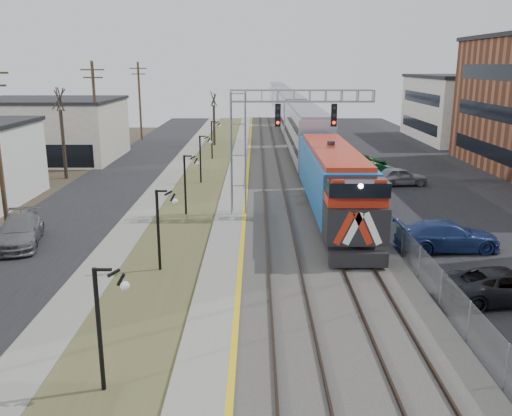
{
  "coord_description": "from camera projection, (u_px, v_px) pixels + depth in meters",
  "views": [
    {
      "loc": [
        0.65,
        -6.54,
        9.63
      ],
      "look_at": [
        0.64,
        20.01,
        2.6
      ],
      "focal_mm": 38.0,
      "sensor_mm": 36.0,
      "label": 1
    }
  ],
  "objects": [
    {
      "name": "street_west",
      "position": [
        102.0,
        191.0,
        42.62
      ],
      "size": [
        7.0,
        120.0,
        0.04
      ],
      "primitive_type": "cube",
      "color": "black",
      "rests_on": "ground"
    },
    {
      "name": "sidewalk",
      "position": [
        159.0,
        191.0,
        42.62
      ],
      "size": [
        2.0,
        120.0,
        0.08
      ],
      "primitive_type": "cube",
      "color": "gray",
      "rests_on": "ground"
    },
    {
      "name": "grass_median",
      "position": [
        197.0,
        191.0,
        42.62
      ],
      "size": [
        4.0,
        120.0,
        0.06
      ],
      "primitive_type": "cube",
      "color": "#4A502A",
      "rests_on": "ground"
    },
    {
      "name": "platform",
      "position": [
        235.0,
        190.0,
        42.59
      ],
      "size": [
        2.0,
        120.0,
        0.24
      ],
      "primitive_type": "cube",
      "color": "gray",
      "rests_on": "ground"
    },
    {
      "name": "ballast_bed",
      "position": [
        299.0,
        190.0,
        42.6
      ],
      "size": [
        8.0,
        120.0,
        0.2
      ],
      "primitive_type": "cube",
      "color": "#595651",
      "rests_on": "ground"
    },
    {
      "name": "parking_lot",
      "position": [
        451.0,
        191.0,
        42.61
      ],
      "size": [
        16.0,
        120.0,
        0.04
      ],
      "primitive_type": "cube",
      "color": "black",
      "rests_on": "ground"
    },
    {
      "name": "platform_edge",
      "position": [
        246.0,
        188.0,
        42.56
      ],
      "size": [
        0.24,
        120.0,
        0.01
      ],
      "primitive_type": "cube",
      "color": "gold",
      "rests_on": "platform"
    },
    {
      "name": "track_near",
      "position": [
        273.0,
        188.0,
        42.55
      ],
      "size": [
        1.58,
        120.0,
        0.15
      ],
      "color": "#2D2119",
      "rests_on": "ballast_bed"
    },
    {
      "name": "track_far",
      "position": [
        318.0,
        188.0,
        42.55
      ],
      "size": [
        1.58,
        120.0,
        0.15
      ],
      "color": "#2D2119",
      "rests_on": "ballast_bed"
    },
    {
      "name": "train",
      "position": [
        289.0,
        112.0,
        79.16
      ],
      "size": [
        3.0,
        108.65,
        5.33
      ],
      "color": "#1458A4",
      "rests_on": "ground"
    },
    {
      "name": "signal_gantry",
      "position": [
        265.0,
        131.0,
        34.42
      ],
      "size": [
        9.0,
        1.07,
        8.15
      ],
      "color": "gray",
      "rests_on": "ground"
    },
    {
      "name": "lampposts",
      "position": [
        159.0,
        229.0,
        25.96
      ],
      "size": [
        0.14,
        62.14,
        4.0
      ],
      "color": "black",
      "rests_on": "ground"
    },
    {
      "name": "fence",
      "position": [
        352.0,
        181.0,
        42.42
      ],
      "size": [
        0.04,
        120.0,
        1.6
      ],
      "primitive_type": "cube",
      "color": "gray",
      "rests_on": "ground"
    },
    {
      "name": "bare_trees",
      "position": [
        99.0,
        150.0,
        45.72
      ],
      "size": [
        12.3,
        42.3,
        5.95
      ],
      "color": "#382D23",
      "rests_on": "ground"
    },
    {
      "name": "car_lot_c",
      "position": [
        506.0,
        287.0,
        22.54
      ],
      "size": [
        5.19,
        2.73,
        1.39
      ],
      "primitive_type": "imported",
      "rotation": [
        0.0,
        0.0,
        1.66
      ],
      "color": "black",
      "rests_on": "ground"
    },
    {
      "name": "car_lot_d",
      "position": [
        447.0,
        236.0,
        28.8
      ],
      "size": [
        5.58,
        2.53,
        1.59
      ],
      "primitive_type": "imported",
      "rotation": [
        0.0,
        0.0,
        1.63
      ],
      "color": "navy",
      "rests_on": "ground"
    },
    {
      "name": "car_lot_e",
      "position": [
        400.0,
        177.0,
        44.4
      ],
      "size": [
        4.59,
        2.32,
        1.5
      ],
      "primitive_type": "imported",
      "rotation": [
        0.0,
        0.0,
        1.7
      ],
      "color": "gray",
      "rests_on": "ground"
    },
    {
      "name": "car_lot_f",
      "position": [
        374.0,
        171.0,
        46.86
      ],
      "size": [
        4.79,
        2.78,
        1.49
      ],
      "primitive_type": "imported",
      "rotation": [
        0.0,
        0.0,
        1.85
      ],
      "color": "#0E4824",
      "rests_on": "ground"
    },
    {
      "name": "car_street_b",
      "position": [
        19.0,
        232.0,
        29.69
      ],
      "size": [
        3.4,
        5.66,
        1.54
      ],
      "primitive_type": "imported",
      "rotation": [
        0.0,
        0.0,
        0.25
      ],
      "color": "slate",
      "rests_on": "ground"
    },
    {
      "name": "car_lot_g",
      "position": [
        364.0,
        161.0,
        52.07
      ],
      "size": [
        4.6,
        2.13,
        1.3
      ],
      "primitive_type": "imported",
      "rotation": [
        0.0,
        0.0,
        1.64
      ],
      "color": "#0C3C11",
      "rests_on": "ground"
    }
  ]
}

